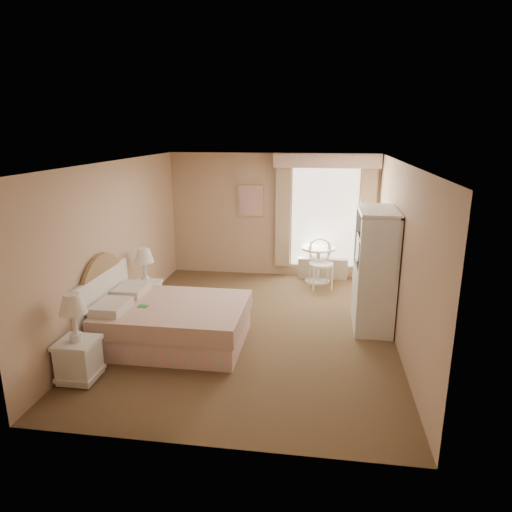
% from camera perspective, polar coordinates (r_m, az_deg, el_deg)
% --- Properties ---
extents(room, '(4.21, 5.51, 2.51)m').
position_cam_1_polar(room, '(6.67, -0.47, 0.83)').
color(room, brown).
rests_on(room, ground).
extents(window, '(2.05, 0.22, 2.51)m').
position_cam_1_polar(window, '(9.17, 8.59, 5.30)').
color(window, white).
rests_on(window, room).
extents(framed_art, '(0.52, 0.04, 0.62)m').
position_cam_1_polar(framed_art, '(9.31, -0.70, 6.92)').
color(framed_art, '#D4AB82').
rests_on(framed_art, room).
extents(bed, '(2.06, 1.54, 1.36)m').
position_cam_1_polar(bed, '(6.65, -11.04, -7.92)').
color(bed, pink).
rests_on(bed, room).
extents(nightstand_near, '(0.45, 0.45, 1.09)m').
position_cam_1_polar(nightstand_near, '(5.95, -21.40, -10.79)').
color(nightstand_near, white).
rests_on(nightstand_near, room).
extents(nightstand_far, '(0.45, 0.45, 1.08)m').
position_cam_1_polar(nightstand_far, '(7.76, -13.58, -3.98)').
color(nightstand_far, white).
rests_on(nightstand_far, room).
extents(round_table, '(0.67, 0.67, 0.71)m').
position_cam_1_polar(round_table, '(9.12, 7.76, -0.33)').
color(round_table, white).
rests_on(round_table, room).
extents(cafe_chair, '(0.54, 0.54, 0.94)m').
position_cam_1_polar(cafe_chair, '(8.78, 8.08, -0.46)').
color(cafe_chair, white).
rests_on(cafe_chair, room).
extents(armoire, '(0.55, 1.10, 1.83)m').
position_cam_1_polar(armoire, '(7.16, 14.54, -2.76)').
color(armoire, white).
rests_on(armoire, room).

